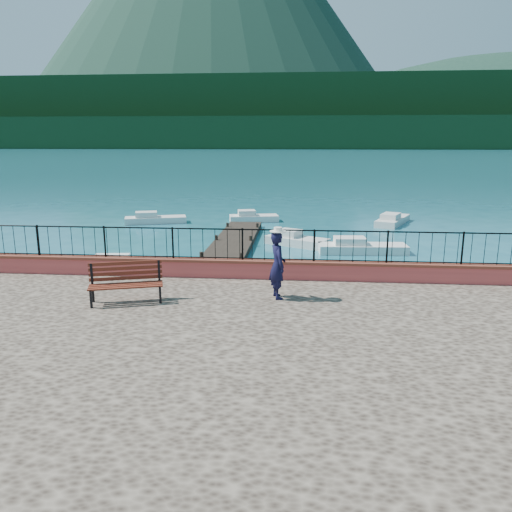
% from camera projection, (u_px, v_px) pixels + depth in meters
% --- Properties ---
extents(ground, '(2000.00, 2000.00, 0.00)m').
position_uv_depth(ground, '(238.00, 365.00, 12.32)').
color(ground, '#19596B').
rests_on(ground, ground).
extents(parapet, '(28.00, 0.46, 0.58)m').
position_uv_depth(parapet, '(252.00, 269.00, 15.56)').
color(parapet, '#CB4D49').
rests_on(parapet, promenade).
extents(railing, '(27.00, 0.05, 0.95)m').
position_uv_depth(railing, '(252.00, 245.00, 15.39)').
color(railing, black).
rests_on(railing, parapet).
extents(dock, '(2.00, 16.00, 0.30)m').
position_uv_depth(dock, '(228.00, 251.00, 24.09)').
color(dock, '#2D231C').
rests_on(dock, ground).
extents(far_forest, '(900.00, 60.00, 18.00)m').
position_uv_depth(far_forest, '(300.00, 133.00, 301.15)').
color(far_forest, black).
rests_on(far_forest, ground).
extents(foothills, '(900.00, 120.00, 44.00)m').
position_uv_depth(foothills, '(301.00, 116.00, 356.36)').
color(foothills, black).
rests_on(foothills, ground).
extents(companion_hill, '(448.00, 384.00, 180.00)m').
position_uv_depth(companion_hill, '(506.00, 144.00, 536.02)').
color(companion_hill, '#142D23').
rests_on(companion_hill, ground).
extents(park_bench, '(2.01, 1.15, 1.06)m').
position_uv_depth(park_bench, '(126.00, 291.00, 13.20)').
color(park_bench, black).
rests_on(park_bench, promenade).
extents(person, '(0.63, 0.77, 1.84)m').
position_uv_depth(person, '(278.00, 265.00, 13.45)').
color(person, black).
rests_on(person, promenade).
extents(hat, '(0.44, 0.44, 0.12)m').
position_uv_depth(hat, '(278.00, 229.00, 13.22)').
color(hat, white).
rests_on(hat, person).
extents(boat_0, '(4.20, 1.82, 0.80)m').
position_uv_depth(boat_0, '(126.00, 264.00, 20.54)').
color(boat_0, white).
rests_on(boat_0, ground).
extents(boat_1, '(3.50, 2.75, 0.80)m').
position_uv_depth(boat_1, '(297.00, 238.00, 26.12)').
color(boat_1, silver).
rests_on(boat_1, ground).
extents(boat_2, '(4.33, 1.55, 0.80)m').
position_uv_depth(boat_2, '(363.00, 245.00, 24.35)').
color(boat_2, silver).
rests_on(boat_2, ground).
extents(boat_3, '(4.17, 2.41, 0.80)m').
position_uv_depth(boat_3, '(156.00, 217.00, 33.04)').
color(boat_3, silver).
rests_on(boat_3, ground).
extents(boat_4, '(3.44, 1.93, 0.80)m').
position_uv_depth(boat_4, '(254.00, 216.00, 33.70)').
color(boat_4, silver).
rests_on(boat_4, ground).
extents(boat_5, '(2.91, 4.42, 0.80)m').
position_uv_depth(boat_5, '(393.00, 218.00, 32.71)').
color(boat_5, silver).
rests_on(boat_5, ground).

